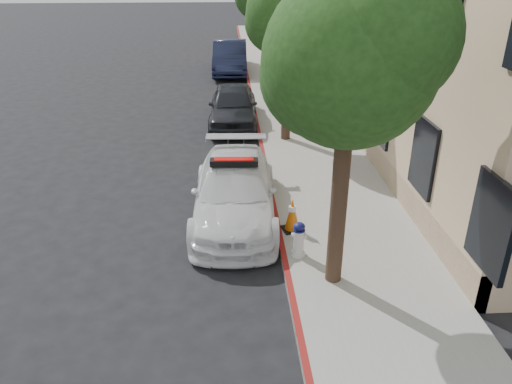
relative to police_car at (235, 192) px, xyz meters
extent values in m
plane|color=black|center=(-1.10, -0.82, -0.69)|extent=(120.00, 120.00, 0.00)
cube|color=gray|center=(2.50, 9.18, -0.62)|extent=(3.20, 50.00, 0.15)
cube|color=maroon|center=(0.96, 9.18, -0.62)|extent=(0.12, 50.00, 0.15)
cylinder|color=black|center=(1.80, -2.82, 1.11)|extent=(0.30, 0.30, 3.30)
sphere|color=#1B3A12|center=(1.80, -2.82, 3.56)|extent=(2.80, 2.80, 2.80)
sphere|color=#1B3A12|center=(2.20, -3.12, 3.96)|extent=(2.24, 2.24, 2.24)
sphere|color=#1B3A12|center=(1.45, -2.52, 3.26)|extent=(2.10, 2.10, 2.10)
cylinder|color=black|center=(1.80, 5.18, 1.05)|extent=(0.30, 0.30, 3.19)
sphere|color=#1B3A12|center=(1.80, 5.18, 3.45)|extent=(2.60, 2.60, 2.60)
sphere|color=#1B3A12|center=(1.45, 5.48, 3.15)|extent=(1.95, 1.95, 1.95)
cylinder|color=black|center=(1.80, 13.18, 1.16)|extent=(0.30, 0.30, 3.41)
imported|color=white|center=(0.00, 0.00, 0.00)|extent=(2.12, 4.82, 1.38)
cube|color=black|center=(0.00, 0.00, 0.75)|extent=(1.11, 0.33, 0.14)
cube|color=#A50A07|center=(0.00, 0.00, 0.81)|extent=(0.91, 0.26, 0.06)
imported|color=black|center=(0.10, 7.21, 0.04)|extent=(1.86, 4.33, 1.46)
imported|color=#151A36|center=(0.10, 16.16, 0.12)|extent=(1.83, 4.99, 1.63)
cylinder|color=silver|center=(1.25, -1.96, -0.50)|extent=(0.29, 0.29, 0.09)
cylinder|color=silver|center=(1.25, -1.96, -0.20)|extent=(0.22, 0.22, 0.50)
ellipsoid|color=#121450|center=(1.25, -1.96, 0.13)|extent=(0.24, 0.24, 0.17)
cylinder|color=silver|center=(1.25, -1.96, -0.09)|extent=(0.32, 0.20, 0.09)
cylinder|color=silver|center=(1.25, -1.96, -0.09)|extent=(0.15, 0.19, 0.09)
cube|color=black|center=(1.25, -0.92, -0.53)|extent=(0.49, 0.49, 0.03)
cone|color=orange|center=(1.25, -0.92, -0.13)|extent=(0.32, 0.32, 0.75)
cylinder|color=white|center=(1.25, -0.92, -0.01)|extent=(0.17, 0.17, 0.11)
camera|label=1|loc=(-0.14, -10.57, 5.05)|focal=35.00mm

